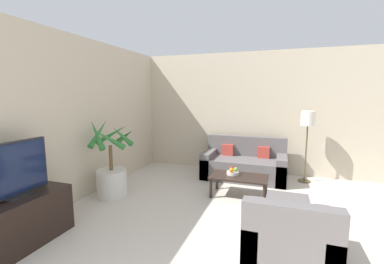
{
  "coord_description": "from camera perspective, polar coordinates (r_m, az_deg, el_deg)",
  "views": [
    {
      "loc": [
        -0.03,
        -0.22,
        1.74
      ],
      "look_at": [
        -1.73,
        4.68,
        1.0
      ],
      "focal_mm": 24.0,
      "sensor_mm": 36.0,
      "label": 1
    }
  ],
  "objects": [
    {
      "name": "ottoman",
      "position": [
        3.76,
        20.33,
        -16.54
      ],
      "size": [
        0.54,
        0.47,
        0.41
      ],
      "color": "#605B5B",
      "rests_on": "ground_plane"
    },
    {
      "name": "floor_lamp",
      "position": [
        5.56,
        24.34,
        1.68
      ],
      "size": [
        0.27,
        0.27,
        1.44
      ],
      "color": "brown",
      "rests_on": "ground_plane"
    },
    {
      "name": "tv_console",
      "position": [
        3.73,
        -34.1,
        -16.13
      ],
      "size": [
        0.53,
        1.11,
        0.59
      ],
      "color": "black",
      "rests_on": "ground_plane"
    },
    {
      "name": "apple_green",
      "position": [
        4.61,
        9.71,
        -8.18
      ],
      "size": [
        0.07,
        0.07,
        0.07
      ],
      "color": "olive",
      "rests_on": "fruit_bowl"
    },
    {
      "name": "apple_red",
      "position": [
        4.65,
        8.69,
        -8.02
      ],
      "size": [
        0.07,
        0.07,
        0.07
      ],
      "color": "red",
      "rests_on": "fruit_bowl"
    },
    {
      "name": "fruit_bowl",
      "position": [
        4.62,
        9.04,
        -8.98
      ],
      "size": [
        0.21,
        0.21,
        0.06
      ],
      "color": "beige",
      "rests_on": "coffee_table"
    },
    {
      "name": "coffee_table",
      "position": [
        4.57,
        10.4,
        -10.16
      ],
      "size": [
        0.97,
        0.54,
        0.36
      ],
      "color": "black",
      "rests_on": "ground_plane"
    },
    {
      "name": "television",
      "position": [
        3.54,
        -34.87,
        -6.94
      ],
      "size": [
        0.18,
        0.82,
        0.64
      ],
      "color": "black",
      "rests_on": "tv_console"
    },
    {
      "name": "potted_palm",
      "position": [
        4.68,
        -17.43,
        -8.5
      ],
      "size": [
        0.82,
        0.83,
        1.36
      ],
      "color": "beige",
      "rests_on": "ground_plane"
    },
    {
      "name": "wall_left",
      "position": [
        4.42,
        -26.77,
        2.18
      ],
      "size": [
        0.06,
        7.27,
        2.7
      ],
      "color": "beige",
      "rests_on": "ground_plane"
    },
    {
      "name": "sofa_loveseat",
      "position": [
        5.59,
        11.48,
        -7.16
      ],
      "size": [
        1.7,
        0.84,
        0.85
      ],
      "color": "#605B5B",
      "rests_on": "ground_plane"
    },
    {
      "name": "armchair",
      "position": [
        3.05,
        20.61,
        -21.57
      ],
      "size": [
        0.88,
        0.87,
        0.78
      ],
      "color": "#605B5B",
      "rests_on": "ground_plane"
    },
    {
      "name": "orange_fruit",
      "position": [
        4.55,
        8.76,
        -8.37
      ],
      "size": [
        0.08,
        0.08,
        0.08
      ],
      "color": "orange",
      "rests_on": "fruit_bowl"
    },
    {
      "name": "wall_back",
      "position": [
        5.94,
        19.39,
        3.89
      ],
      "size": [
        7.93,
        0.06,
        2.7
      ],
      "color": "beige",
      "rests_on": "ground_plane"
    }
  ]
}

